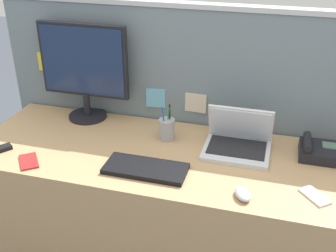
# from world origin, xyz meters

# --- Properties ---
(desk) EXTENTS (1.85, 0.67, 0.72)m
(desk) POSITION_xyz_m (0.00, 0.00, 0.36)
(desk) COLOR tan
(desk) RESTS_ON ground_plane
(cubicle_divider) EXTENTS (1.99, 0.08, 1.34)m
(cubicle_divider) POSITION_xyz_m (-0.00, 0.37, 0.67)
(cubicle_divider) COLOR slate
(cubicle_divider) RESTS_ON ground_plane
(desktop_monitor) EXTENTS (0.48, 0.21, 0.51)m
(desktop_monitor) POSITION_xyz_m (-0.52, 0.26, 1.01)
(desktop_monitor) COLOR black
(desktop_monitor) RESTS_ON desk
(laptop) EXTENTS (0.31, 0.26, 0.20)m
(laptop) POSITION_xyz_m (0.32, 0.13, 0.77)
(laptop) COLOR silver
(laptop) RESTS_ON desk
(desk_phone) EXTENTS (0.21, 0.17, 0.09)m
(desk_phone) POSITION_xyz_m (0.70, 0.17, 0.75)
(desk_phone) COLOR black
(desk_phone) RESTS_ON desk
(keyboard_main) EXTENTS (0.36, 0.16, 0.02)m
(keyboard_main) POSITION_xyz_m (-0.04, -0.16, 0.73)
(keyboard_main) COLOR black
(keyboard_main) RESTS_ON desk
(computer_mouse_right_hand) EXTENTS (0.09, 0.12, 0.03)m
(computer_mouse_right_hand) POSITION_xyz_m (0.39, -0.23, 0.74)
(computer_mouse_right_hand) COLOR #B2B5BC
(computer_mouse_right_hand) RESTS_ON desk
(pen_cup) EXTENTS (0.08, 0.08, 0.19)m
(pen_cup) POSITION_xyz_m (-0.03, 0.14, 0.78)
(pen_cup) COLOR #99999E
(pen_cup) RESTS_ON desk
(cell_phone_red_case) EXTENTS (0.14, 0.15, 0.01)m
(cell_phone_red_case) POSITION_xyz_m (-0.57, -0.24, 0.73)
(cell_phone_red_case) COLOR #B22323
(cell_phone_red_case) RESTS_ON desk
(cell_phone_white_slab) EXTENTS (0.13, 0.14, 0.01)m
(cell_phone_white_slab) POSITION_xyz_m (0.66, -0.16, 0.73)
(cell_phone_white_slab) COLOR silver
(cell_phone_white_slab) RESTS_ON desk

